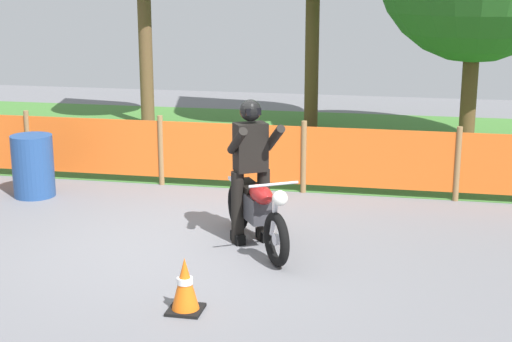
{
  "coord_description": "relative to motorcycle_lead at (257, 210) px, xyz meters",
  "views": [
    {
      "loc": [
        2.56,
        -8.22,
        3.05
      ],
      "look_at": [
        0.86,
        0.1,
        0.9
      ],
      "focal_mm": 54.28,
      "sensor_mm": 36.0,
      "label": 1
    }
  ],
  "objects": [
    {
      "name": "ground",
      "position": [
        -0.87,
        -0.09,
        -0.45
      ],
      "size": [
        24.0,
        24.0,
        0.02
      ],
      "primitive_type": "cube",
      "color": "slate"
    },
    {
      "name": "grass_verge",
      "position": [
        -0.87,
        5.77,
        -0.43
      ],
      "size": [
        24.0,
        6.75,
        0.01
      ],
      "primitive_type": "cube",
      "color": "#427A33",
      "rests_on": "ground"
    },
    {
      "name": "barrier_fence",
      "position": [
        -0.87,
        2.4,
        0.1
      ],
      "size": [
        10.79,
        0.08,
        1.05
      ],
      "color": "olive",
      "rests_on": "ground"
    },
    {
      "name": "motorcycle_lead",
      "position": [
        0.0,
        0.0,
        0.0
      ],
      "size": [
        1.07,
        1.68,
        0.9
      ],
      "rotation": [
        0.0,
        0.0,
        -1.03
      ],
      "color": "black",
      "rests_on": "ground"
    },
    {
      "name": "rider_lead",
      "position": [
        -0.11,
        0.18,
        0.51
      ],
      "size": [
        0.71,
        0.79,
        1.69
      ],
      "rotation": [
        0.0,
        0.0,
        -1.03
      ],
      "color": "black",
      "rests_on": "ground"
    },
    {
      "name": "traffic_cone",
      "position": [
        -0.29,
        -1.88,
        -0.18
      ],
      "size": [
        0.32,
        0.32,
        0.53
      ],
      "color": "black",
      "rests_on": "ground"
    },
    {
      "name": "spare_drum",
      "position": [
        -3.52,
        1.45,
        0.0
      ],
      "size": [
        0.58,
        0.58,
        0.88
      ],
      "primitive_type": "cylinder",
      "color": "navy",
      "rests_on": "ground"
    }
  ]
}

